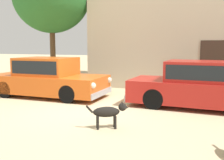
# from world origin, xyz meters

# --- Properties ---
(ground_plane) EXTENTS (80.00, 80.00, 0.00)m
(ground_plane) POSITION_xyz_m (0.00, 0.00, 0.00)
(ground_plane) COLOR tan
(parked_sedan_nearest) EXTENTS (4.50, 1.85, 1.45)m
(parked_sedan_nearest) POSITION_xyz_m (-2.10, 1.43, 0.72)
(parked_sedan_nearest) COLOR #D15619
(parked_sedan_nearest) RESTS_ON ground_plane
(parked_sedan_second) EXTENTS (4.53, 1.90, 1.43)m
(parked_sedan_second) POSITION_xyz_m (3.35, 1.44, 0.71)
(parked_sedan_second) COLOR #AD1E19
(parked_sedan_second) RESTS_ON ground_plane
(stray_dog_spotted) EXTENTS (0.93, 0.51, 0.62)m
(stray_dog_spotted) POSITION_xyz_m (1.45, -1.44, 0.39)
(stray_dog_spotted) COLOR black
(stray_dog_spotted) RESTS_ON ground_plane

